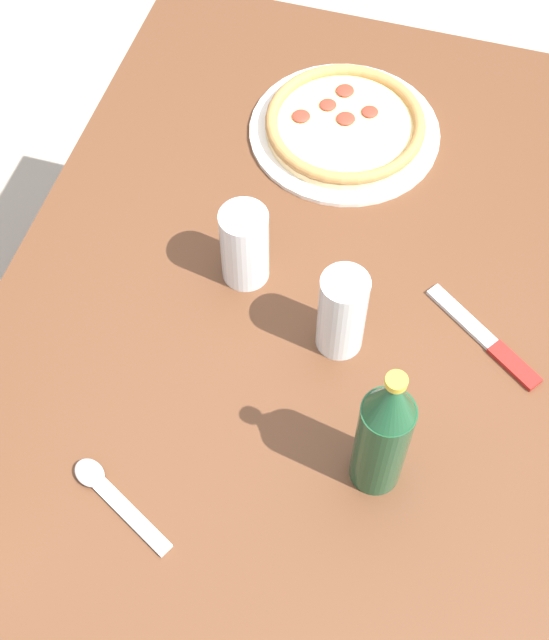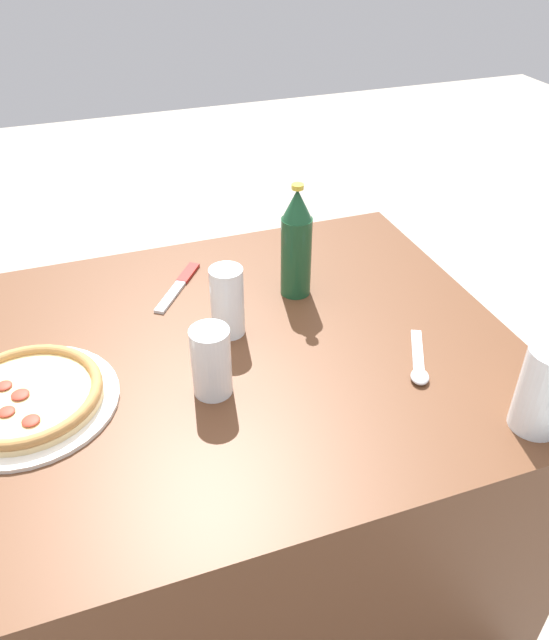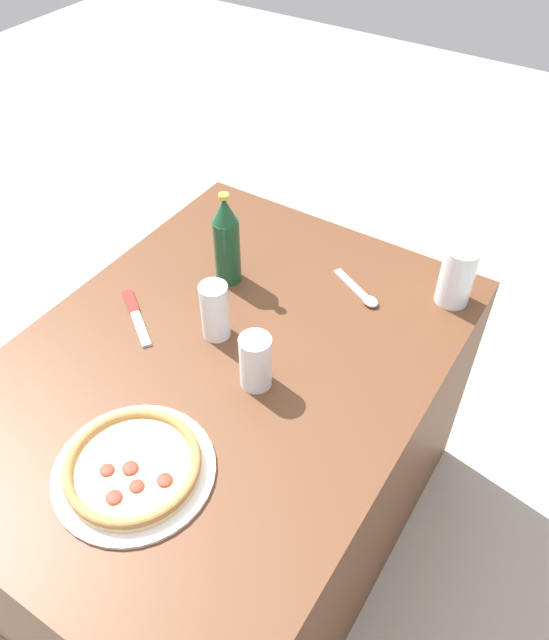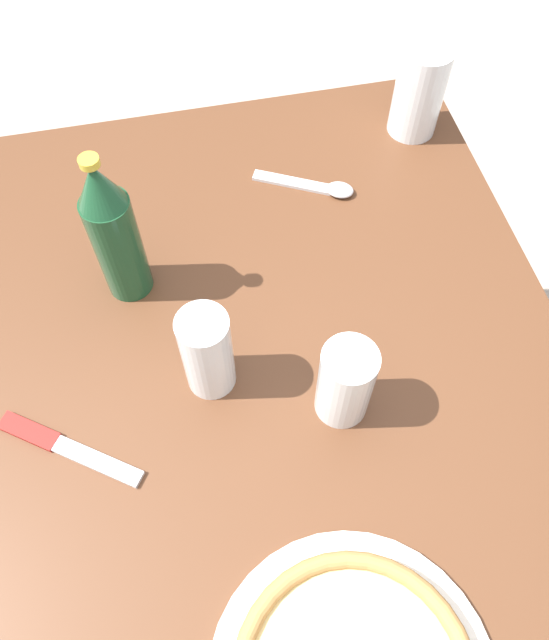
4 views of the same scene
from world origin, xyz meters
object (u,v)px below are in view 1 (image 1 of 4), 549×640
(pizza_salami, at_px, (345,126))
(glass_red_wine, at_px, (342,315))
(glass_water, at_px, (245,247))
(beer_bottle, at_px, (384,433))
(spoon, at_px, (106,490))
(knife, at_px, (488,341))

(pizza_salami, xyz_separation_m, glass_red_wine, (-0.39, -0.09, 0.05))
(glass_water, xyz_separation_m, beer_bottle, (-0.25, -0.25, 0.06))
(pizza_salami, height_order, spoon, pizza_salami)
(glass_red_wine, bearing_deg, beer_bottle, -152.63)
(spoon, bearing_deg, pizza_salami, -11.54)
(glass_water, xyz_separation_m, glass_red_wine, (-0.07, -0.16, 0.00))
(glass_water, relative_size, spoon, 0.82)
(knife, xyz_separation_m, spoon, (-0.36, 0.43, 0.00))
(spoon, bearing_deg, knife, -50.25)
(pizza_salami, relative_size, spoon, 1.93)
(spoon, bearing_deg, beer_bottle, -69.13)
(glass_red_wine, bearing_deg, knife, -74.20)
(glass_water, relative_size, beer_bottle, 0.53)
(glass_red_wine, relative_size, spoon, 0.90)
(pizza_salami, distance_m, beer_bottle, 0.61)
(glass_water, height_order, beer_bottle, beer_bottle)
(pizza_salami, xyz_separation_m, knife, (-0.33, -0.29, -0.01))
(pizza_salami, height_order, knife, pizza_salami)
(pizza_salami, bearing_deg, knife, -138.73)
(knife, bearing_deg, pizza_salami, 41.27)
(pizza_salami, bearing_deg, spoon, 168.46)
(beer_bottle, bearing_deg, glass_red_wine, 27.37)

